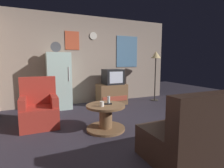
{
  "coord_description": "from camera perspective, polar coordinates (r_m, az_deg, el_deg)",
  "views": [
    {
      "loc": [
        -1.63,
        -2.77,
        1.27
      ],
      "look_at": [
        -0.01,
        0.9,
        0.75
      ],
      "focal_mm": 28.03,
      "sensor_mm": 36.0,
      "label": 1
    }
  ],
  "objects": [
    {
      "name": "standing_lamp",
      "position": [
        5.8,
        14.1,
        8.03
      ],
      "size": [
        0.32,
        0.32,
        1.59
      ],
      "color": "#332D28",
      "rests_on": "ground_plane"
    },
    {
      "name": "wall_with_art",
      "position": [
        5.47,
        -6.4,
        7.75
      ],
      "size": [
        5.2,
        0.12,
        2.61
      ],
      "color": "gray",
      "rests_on": "ground_plane"
    },
    {
      "name": "remote_control",
      "position": [
        3.27,
        -1.35,
        -6.49
      ],
      "size": [
        0.16,
        0.08,
        0.02
      ],
      "primitive_type": "cube",
      "rotation": [
        0.0,
        0.0,
        -0.29
      ],
      "color": "black",
      "rests_on": "coffee_table"
    },
    {
      "name": "mug_ceramic_white",
      "position": [
        3.13,
        -3.35,
        -6.5
      ],
      "size": [
        0.08,
        0.08,
        0.09
      ],
      "primitive_type": "cylinder",
      "color": "silver",
      "rests_on": "coffee_table"
    },
    {
      "name": "ground_plane",
      "position": [
        3.46,
        6.4,
        -14.21
      ],
      "size": [
        12.0,
        12.0,
        0.0
      ],
      "primitive_type": "plane",
      "color": "#2D2833"
    },
    {
      "name": "coffee_table",
      "position": [
        3.32,
        -2.06,
        -10.77
      ],
      "size": [
        0.72,
        0.72,
        0.47
      ],
      "color": "brown",
      "rests_on": "ground_plane"
    },
    {
      "name": "armchair",
      "position": [
        3.76,
        -22.65,
        -7.53
      ],
      "size": [
        0.68,
        0.68,
        0.96
      ],
      "color": "#A52D23",
      "rests_on": "ground_plane"
    },
    {
      "name": "tv_stand",
      "position": [
        5.22,
        -0.13,
        -3.33
      ],
      "size": [
        0.84,
        0.53,
        0.6
      ],
      "color": "brown",
      "rests_on": "ground_plane"
    },
    {
      "name": "fridge",
      "position": [
        4.91,
        -16.98,
        1.04
      ],
      "size": [
        0.6,
        0.62,
        1.77
      ],
      "color": "silver",
      "rests_on": "ground_plane"
    },
    {
      "name": "crt_tv",
      "position": [
        5.17,
        0.24,
        2.38
      ],
      "size": [
        0.54,
        0.51,
        0.44
      ],
      "color": "black",
      "rests_on": "tv_stand"
    },
    {
      "name": "couch",
      "position": [
        2.76,
        28.81,
        -13.85
      ],
      "size": [
        1.7,
        0.8,
        0.92
      ],
      "color": "black",
      "rests_on": "ground_plane"
    },
    {
      "name": "wine_glass",
      "position": [
        3.28,
        -1.11,
        -5.31
      ],
      "size": [
        0.05,
        0.05,
        0.15
      ],
      "primitive_type": "cylinder",
      "color": "silver",
      "rests_on": "coffee_table"
    }
  ]
}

